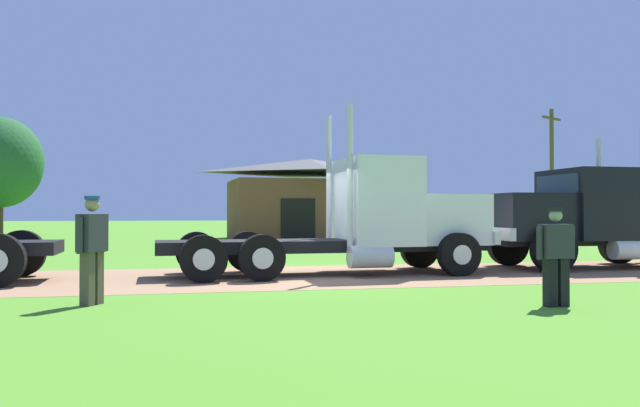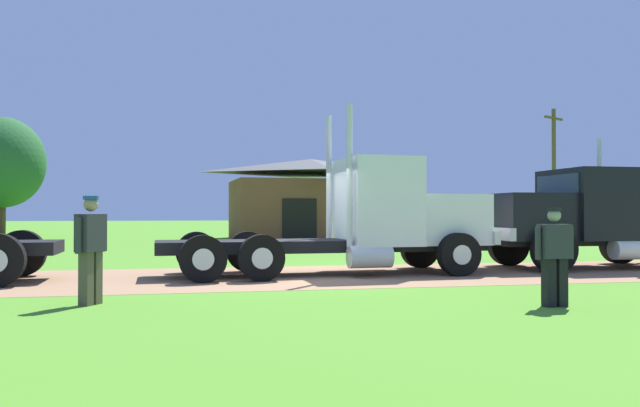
# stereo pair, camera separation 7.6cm
# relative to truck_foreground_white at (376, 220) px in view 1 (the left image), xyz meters

# --- Properties ---
(ground_plane) EXTENTS (200.00, 200.00, 0.00)m
(ground_plane) POSITION_rel_truck_foreground_white_xyz_m (-2.21, -0.38, -1.31)
(ground_plane) COLOR #4F8D26
(dirt_track) EXTENTS (120.00, 5.39, 0.01)m
(dirt_track) POSITION_rel_truck_foreground_white_xyz_m (-2.21, -0.38, -1.31)
(dirt_track) COLOR #9F7654
(dirt_track) RESTS_ON ground_plane
(truck_foreground_white) EXTENTS (8.13, 2.98, 3.99)m
(truck_foreground_white) POSITION_rel_truck_foreground_white_xyz_m (0.00, 0.00, 0.00)
(truck_foreground_white) COLOR black
(truck_foreground_white) RESTS_ON ground_plane
(truck_near_left) EXTENTS (6.91, 2.70, 3.63)m
(truck_near_left) POSITION_rel_truck_foreground_white_xyz_m (5.80, 0.27, -0.01)
(truck_near_left) COLOR black
(truck_near_left) RESTS_ON ground_plane
(visitor_walking_mid) EXTENTS (0.48, 0.61, 1.76)m
(visitor_walking_mid) POSITION_rel_truck_foreground_white_xyz_m (-6.08, -4.27, -0.33)
(visitor_walking_mid) COLOR #2D2D33
(visitor_walking_mid) RESTS_ON ground_plane
(visitor_by_barrel) EXTENTS (0.69, 0.29, 1.58)m
(visitor_by_barrel) POSITION_rel_truck_foreground_white_xyz_m (1.19, -5.95, -0.45)
(visitor_by_barrel) COLOR #2D2D33
(visitor_by_barrel) RESTS_ON ground_plane
(visitor_far_side) EXTENTS (0.67, 0.40, 1.81)m
(visitor_far_side) POSITION_rel_truck_foreground_white_xyz_m (7.59, 4.70, -0.30)
(visitor_far_side) COLOR #33723F
(visitor_far_side) RESTS_ON ground_plane
(shed_building) EXTENTS (9.36, 6.51, 4.50)m
(shed_building) POSITION_rel_truck_foreground_white_xyz_m (2.27, 20.47, 0.86)
(shed_building) COLOR brown
(shed_building) RESTS_ON ground_plane
(utility_pole_near) EXTENTS (1.96, 1.26, 8.15)m
(utility_pole_near) POSITION_rel_truck_foreground_white_xyz_m (18.51, 22.24, 3.02)
(utility_pole_near) COLOR brown
(utility_pole_near) RESTS_ON ground_plane
(tree_mid) EXTENTS (5.11, 5.11, 7.39)m
(tree_mid) POSITION_rel_truck_foreground_white_xyz_m (-15.84, 27.72, 3.26)
(tree_mid) COLOR #513823
(tree_mid) RESTS_ON ground_plane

